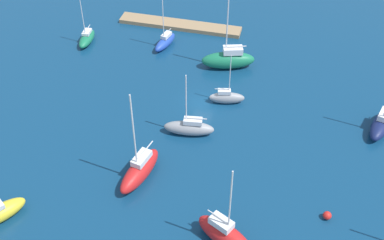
# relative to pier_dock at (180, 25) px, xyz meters

# --- Properties ---
(water) EXTENTS (160.00, 160.00, 0.00)m
(water) POSITION_rel_pier_dock_xyz_m (-7.77, 17.75, -0.31)
(water) COLOR navy
(water) RESTS_ON ground
(pier_dock) EXTENTS (19.40, 2.70, 0.62)m
(pier_dock) POSITION_rel_pier_dock_xyz_m (0.00, 0.00, 0.00)
(pier_dock) COLOR #997A56
(pier_dock) RESTS_ON ground
(sailboat_green_off_beacon) EXTENTS (2.06, 5.06, 7.52)m
(sailboat_green_off_beacon) POSITION_rel_pier_dock_xyz_m (12.36, 7.94, 0.47)
(sailboat_green_off_beacon) COLOR #19724C
(sailboat_green_off_beacon) RESTS_ON water
(sailboat_red_east_end) EXTENTS (3.62, 7.37, 11.86)m
(sailboat_red_east_end) POSITION_rel_pier_dock_xyz_m (-4.20, 31.95, 0.91)
(sailboat_red_east_end) COLOR red
(sailboat_red_east_end) RESTS_ON water
(sailboat_gray_lone_south) EXTENTS (6.23, 2.58, 8.69)m
(sailboat_gray_lone_south) POSITION_rel_pier_dock_xyz_m (-7.63, 23.79, 0.69)
(sailboat_gray_lone_south) COLOR gray
(sailboat_gray_lone_south) RESTS_ON water
(sailboat_yellow_west_end) EXTENTS (4.65, 5.49, 9.45)m
(sailboat_yellow_west_end) POSITION_rel_pier_dock_xyz_m (7.66, 40.71, 0.64)
(sailboat_yellow_west_end) COLOR yellow
(sailboat_yellow_west_end) RESTS_ON water
(sailboat_navy_near_pier) EXTENTS (3.78, 6.53, 10.44)m
(sailboat_navy_near_pier) POSITION_rel_pier_dock_xyz_m (-29.94, 17.48, 0.71)
(sailboat_navy_near_pier) COLOR #141E4C
(sailboat_navy_near_pier) RESTS_ON water
(sailboat_blue_lone_north) EXTENTS (2.73, 5.40, 9.22)m
(sailboat_blue_lone_north) POSITION_rel_pier_dock_xyz_m (0.63, 6.04, 0.54)
(sailboat_blue_lone_north) COLOR #2347B2
(sailboat_blue_lone_north) RESTS_ON water
(sailboat_green_center_basin) EXTENTS (7.84, 4.51, 12.73)m
(sailboat_green_center_basin) POSITION_rel_pier_dock_xyz_m (-9.51, 9.02, 1.05)
(sailboat_green_center_basin) COLOR #19724C
(sailboat_green_center_basin) RESTS_ON water
(sailboat_red_far_north) EXTENTS (6.59, 4.71, 10.34)m
(sailboat_red_far_north) POSITION_rel_pier_dock_xyz_m (-14.80, 37.98, 0.96)
(sailboat_red_far_north) COLOR red
(sailboat_red_far_north) RESTS_ON water
(sailboat_gray_far_south) EXTENTS (4.74, 2.30, 7.34)m
(sailboat_gray_far_south) POSITION_rel_pier_dock_xyz_m (-10.84, 16.86, 0.55)
(sailboat_gray_far_south) COLOR gray
(sailboat_gray_far_south) RESTS_ON water
(mooring_buoy_red) EXTENTS (0.88, 0.88, 0.88)m
(mooring_buoy_red) POSITION_rel_pier_dock_xyz_m (-24.32, 32.62, 0.13)
(mooring_buoy_red) COLOR red
(mooring_buoy_red) RESTS_ON water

